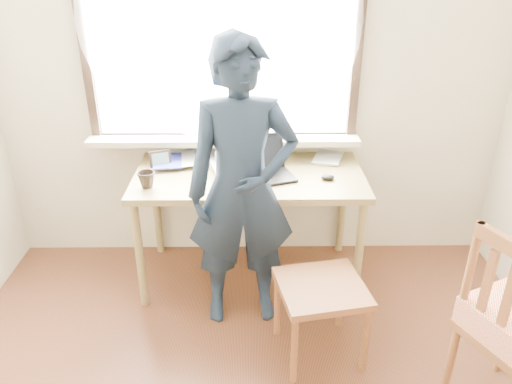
{
  "coord_description": "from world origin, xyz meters",
  "views": [
    {
      "loc": [
        -0.01,
        -1.32,
        2.13
      ],
      "look_at": [
        0.01,
        0.95,
        1.0
      ],
      "focal_mm": 35.0,
      "sensor_mm": 36.0,
      "label": 1
    }
  ],
  "objects_px": {
    "work_chair": "(321,296)",
    "person": "(242,189)",
    "mug_dark": "(147,180)",
    "laptop": "(262,167)",
    "mug_white": "(225,158)",
    "desk": "(249,185)"
  },
  "relations": [
    {
      "from": "work_chair",
      "to": "desk",
      "type": "bearing_deg",
      "value": 117.63
    },
    {
      "from": "work_chair",
      "to": "person",
      "type": "bearing_deg",
      "value": 139.94
    },
    {
      "from": "desk",
      "to": "work_chair",
      "type": "height_order",
      "value": "desk"
    },
    {
      "from": "mug_white",
      "to": "work_chair",
      "type": "distance_m",
      "value": 1.14
    },
    {
      "from": "person",
      "to": "mug_white",
      "type": "bearing_deg",
      "value": 97.49
    },
    {
      "from": "work_chair",
      "to": "laptop",
      "type": "bearing_deg",
      "value": 113.5
    },
    {
      "from": "person",
      "to": "work_chair",
      "type": "bearing_deg",
      "value": -45.79
    },
    {
      "from": "mug_dark",
      "to": "person",
      "type": "bearing_deg",
      "value": -18.45
    },
    {
      "from": "mug_white",
      "to": "work_chair",
      "type": "bearing_deg",
      "value": -57.9
    },
    {
      "from": "desk",
      "to": "mug_white",
      "type": "xyz_separation_m",
      "value": [
        -0.16,
        0.13,
        0.14
      ]
    },
    {
      "from": "work_chair",
      "to": "mug_white",
      "type": "bearing_deg",
      "value": 122.1
    },
    {
      "from": "mug_dark",
      "to": "laptop",
      "type": "bearing_deg",
      "value": 13.06
    },
    {
      "from": "laptop",
      "to": "mug_white",
      "type": "distance_m",
      "value": 0.29
    },
    {
      "from": "mug_white",
      "to": "mug_dark",
      "type": "distance_m",
      "value": 0.57
    },
    {
      "from": "laptop",
      "to": "person",
      "type": "bearing_deg",
      "value": -108.34
    },
    {
      "from": "laptop",
      "to": "person",
      "type": "relative_size",
      "value": 0.25
    },
    {
      "from": "desk",
      "to": "laptop",
      "type": "distance_m",
      "value": 0.16
    },
    {
      "from": "laptop",
      "to": "mug_white",
      "type": "bearing_deg",
      "value": 145.99
    },
    {
      "from": "mug_dark",
      "to": "work_chair",
      "type": "relative_size",
      "value": 0.2
    },
    {
      "from": "laptop",
      "to": "work_chair",
      "type": "bearing_deg",
      "value": -66.5
    },
    {
      "from": "mug_dark",
      "to": "work_chair",
      "type": "xyz_separation_m",
      "value": [
        1.02,
        -0.56,
        -0.45
      ]
    },
    {
      "from": "mug_dark",
      "to": "person",
      "type": "xyz_separation_m",
      "value": [
        0.59,
        -0.2,
        0.03
      ]
    }
  ]
}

